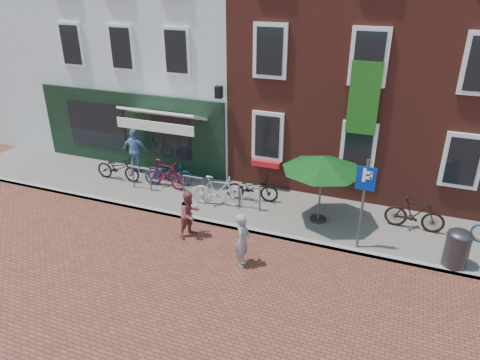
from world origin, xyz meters
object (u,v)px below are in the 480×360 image
at_px(bicycle_2, 169,173).
at_px(cafe_person, 135,151).
at_px(bicycle_4, 252,188).
at_px(parasol, 323,160).
at_px(bicycle_3, 217,191).
at_px(woman, 243,240).
at_px(boy, 190,214).
at_px(bicycle_0, 118,168).
at_px(litter_bin, 458,246).
at_px(bicycle_1, 166,174).
at_px(bicycle_5, 415,214).
at_px(parking_sign, 364,192).

bearing_deg(bicycle_2, cafe_person, 53.63).
height_order(cafe_person, bicycle_4, cafe_person).
distance_m(parasol, bicycle_3, 3.61).
distance_m(woman, boy, 2.08).
xyz_separation_m(bicycle_0, bicycle_2, (1.96, 0.25, 0.00)).
bearing_deg(bicycle_0, litter_bin, -98.26).
distance_m(bicycle_1, bicycle_4, 3.19).
distance_m(parasol, boy, 4.15).
height_order(parasol, bicycle_4, parasol).
height_order(litter_bin, bicycle_3, litter_bin).
distance_m(litter_bin, bicycle_5, 1.85).
bearing_deg(litter_bin, bicycle_0, 173.52).
bearing_deg(cafe_person, bicycle_5, 167.30).
height_order(litter_bin, bicycle_1, litter_bin).
relative_size(parking_sign, bicycle_0, 1.51).
xyz_separation_m(parking_sign, bicycle_1, (-6.86, 1.43, -1.20)).
relative_size(bicycle_1, bicycle_2, 0.97).
bearing_deg(litter_bin, woman, -160.63).
relative_size(parasol, cafe_person, 1.42).
relative_size(boy, bicycle_0, 0.82).
bearing_deg(cafe_person, bicycle_4, 163.53).
relative_size(bicycle_1, bicycle_5, 1.00).
bearing_deg(boy, parasol, -35.29).
bearing_deg(bicycle_2, litter_bin, -116.11).
relative_size(woman, cafe_person, 0.88).
distance_m(boy, bicycle_0, 4.75).
height_order(parasol, cafe_person, parasol).
bearing_deg(bicycle_3, bicycle_4, -61.87).
bearing_deg(boy, cafe_person, 73.80).
height_order(woman, bicycle_1, woman).
distance_m(parking_sign, woman, 3.42).
distance_m(bicycle_0, bicycle_3, 4.21).
bearing_deg(cafe_person, bicycle_1, 146.51).
distance_m(litter_bin, bicycle_0, 11.32).
bearing_deg(woman, parasol, -30.74).
bearing_deg(bicycle_5, bicycle_0, 92.47).
relative_size(parking_sign, parasol, 1.09).
relative_size(parasol, bicycle_0, 1.38).
bearing_deg(bicycle_2, bicycle_0, 80.45).
bearing_deg(parasol, litter_bin, -14.79).
height_order(parking_sign, cafe_person, parking_sign).
distance_m(parking_sign, cafe_person, 8.91).
xyz_separation_m(parasol, bicycle_5, (2.73, 0.52, -1.49)).
distance_m(parking_sign, bicycle_5, 2.43).
bearing_deg(bicycle_3, parasol, -95.77).
bearing_deg(bicycle_5, parking_sign, 139.49).
bearing_deg(bicycle_4, bicycle_0, 82.04).
bearing_deg(woman, bicycle_0, 58.53).
bearing_deg(bicycle_5, bicycle_3, 97.96).
bearing_deg(parking_sign, bicycle_0, 171.34).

